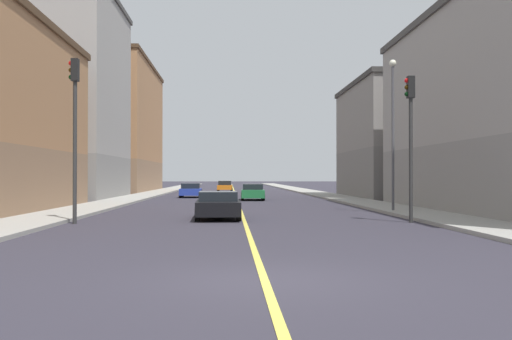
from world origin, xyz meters
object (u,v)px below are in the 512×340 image
car_blue (191,190)px  street_lamp_left_near (393,120)px  car_black (218,205)px  traffic_light_left_near (410,128)px  car_orange (225,186)px  car_green (253,192)px  building_right_distant (113,128)px  building_right_midblock (59,98)px  building_left_mid (406,140)px  traffic_light_right_near (75,118)px

car_blue → street_lamp_left_near: bearing=-62.6°
car_black → street_lamp_left_near: bearing=22.6°
traffic_light_left_near → car_orange: 51.06m
traffic_light_left_near → car_black: 8.93m
street_lamp_left_near → car_green: (-6.57, 16.75, -4.17)m
building_right_distant → street_lamp_left_near: size_ratio=3.03×
street_lamp_left_near → car_blue: size_ratio=1.82×
building_right_midblock → street_lamp_left_near: building_right_midblock is taller
car_blue → building_left_mid: bearing=-5.4°
building_right_midblock → building_right_distant: 22.94m
car_black → building_left_mid: bearing=57.1°
car_orange → car_black: 47.85m
car_blue → traffic_light_right_near: bearing=-95.4°
building_right_distant → car_blue: building_right_distant is taller
building_right_midblock → traffic_light_left_near: building_right_midblock is taller
traffic_light_left_near → car_green: traffic_light_left_near is taller
building_right_midblock → traffic_light_left_near: bearing=-50.3°
car_orange → car_black: bearing=-90.0°
street_lamp_left_near → car_green: bearing=111.4°
car_green → car_blue: 8.11m
traffic_light_left_near → car_blue: size_ratio=1.41×
traffic_light_right_near → car_black: (5.69, 2.48, -3.62)m
traffic_light_right_near → car_blue: bearing=84.6°
building_right_distant → street_lamp_left_near: building_right_distant is taller
building_right_midblock → car_blue: bearing=15.3°
building_left_mid → traffic_light_right_near: (-21.73, -27.30, -0.83)m
car_green → building_right_distant: bearing=121.7°
building_left_mid → car_blue: bearing=174.6°
building_left_mid → car_green: bearing=-162.3°
car_orange → car_black: size_ratio=0.97×
traffic_light_left_near → car_black: (-7.93, 2.48, -3.28)m
building_right_midblock → building_right_distant: bearing=90.0°
car_orange → car_blue: size_ratio=1.04×
traffic_light_right_near → street_lamp_left_near: (14.64, 6.19, 0.58)m
traffic_light_left_near → street_lamp_left_near: (1.02, 6.19, 0.92)m
street_lamp_left_near → traffic_light_right_near: bearing=-157.1°
building_left_mid → traffic_light_right_near: building_left_mid is taller
building_right_midblock → car_black: building_right_midblock is taller
building_left_mid → car_blue: 19.56m
traffic_light_left_near → street_lamp_left_near: size_ratio=0.77×
traffic_light_right_near → car_green: 24.58m
building_right_midblock → traffic_light_left_near: size_ratio=2.81×
street_lamp_left_near → car_blue: (-11.87, 22.89, -4.20)m
car_black → traffic_light_left_near: bearing=-17.3°
building_left_mid → car_black: size_ratio=3.39×
traffic_light_right_near → street_lamp_left_near: size_ratio=0.85×
building_right_midblock → car_orange: (13.73, 24.20, -7.83)m
building_left_mid → building_right_midblock: 30.02m
street_lamp_left_near → car_green: street_lamp_left_near is taller
traffic_light_left_near → car_black: traffic_light_left_near is taller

